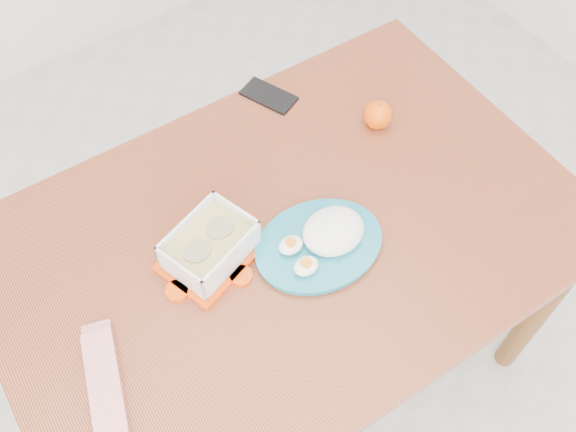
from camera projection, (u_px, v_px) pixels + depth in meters
ground at (302, 373)px, 1.98m from camera, size 3.50×3.50×0.00m
dining_table at (288, 253)px, 1.46m from camera, size 1.29×0.88×0.75m
food_container at (210, 246)px, 1.31m from camera, size 0.24×0.21×0.09m
orange_fruit at (378, 115)px, 1.52m from camera, size 0.07×0.07×0.07m
rice_plate at (324, 239)px, 1.34m from camera, size 0.31×0.31×0.07m
candy_bar at (106, 391)px, 1.18m from camera, size 0.13×0.24×0.02m
smartphone at (269, 96)px, 1.60m from camera, size 0.11×0.15×0.01m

